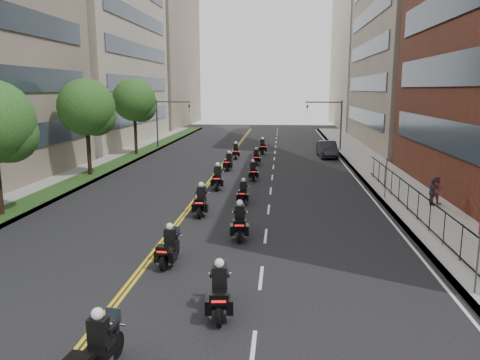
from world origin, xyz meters
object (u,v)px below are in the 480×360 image
object	(u,v)px
motorcycle_5	(243,193)
motorcycle_7	(253,172)
motorcycle_9	(256,158)
motorcycle_4	(201,202)
motorcycle_6	(218,179)
motorcycle_3	(240,223)
motorcycle_2	(169,248)
parked_sedan	(327,149)
pedestrian_b	(436,189)
pedestrian_c	(432,192)
motorcycle_1	(220,293)
motorcycle_11	(262,147)
motorcycle_8	(229,163)
motorcycle_10	(236,152)
motorcycle_0	(97,353)

from	to	relation	value
motorcycle_5	motorcycle_7	bearing A→B (deg)	89.22
motorcycle_9	motorcycle_4	bearing A→B (deg)	-100.80
motorcycle_6	motorcycle_3	bearing A→B (deg)	-80.87
motorcycle_2	parked_sedan	world-z (taller)	motorcycle_2
pedestrian_b	pedestrian_c	xyz separation A→B (m)	(-0.39, -0.53, -0.08)
motorcycle_1	pedestrian_c	bearing A→B (deg)	46.84
motorcycle_9	motorcycle_11	xyz separation A→B (m)	(0.26, 7.51, 0.07)
motorcycle_1	motorcycle_4	size ratio (longest dim) A/B	0.96
motorcycle_11	pedestrian_c	distance (m)	24.95
motorcycle_6	parked_sedan	bearing A→B (deg)	57.00
motorcycle_2	motorcycle_8	size ratio (longest dim) A/B	0.99
motorcycle_7	pedestrian_b	world-z (taller)	pedestrian_b
motorcycle_1	motorcycle_11	xyz separation A→B (m)	(-0.18, 36.67, 0.01)
motorcycle_4	pedestrian_b	world-z (taller)	pedestrian_b
motorcycle_1	motorcycle_10	xyz separation A→B (m)	(-2.70, 32.79, -0.02)
motorcycle_5	motorcycle_7	xyz separation A→B (m)	(0.14, 7.40, 0.02)
motorcycle_5	pedestrian_b	size ratio (longest dim) A/B	1.23
motorcycle_7	pedestrian_c	distance (m)	13.32
motorcycle_5	motorcycle_10	bearing A→B (deg)	97.30
motorcycle_1	motorcycle_2	distance (m)	4.74
motorcycle_7	motorcycle_9	xyz separation A→B (m)	(-0.15, 7.38, 0.01)
motorcycle_6	motorcycle_10	size ratio (longest dim) A/B	1.08
motorcycle_3	motorcycle_11	distance (m)	29.11
motorcycle_9	motorcycle_3	bearing A→B (deg)	-93.02
motorcycle_3	pedestrian_b	xyz separation A→B (m)	(11.09, 7.16, 0.29)
motorcycle_9	pedestrian_c	bearing A→B (deg)	-57.52
motorcycle_11	motorcycle_0	bearing A→B (deg)	-99.44
motorcycle_0	motorcycle_1	world-z (taller)	motorcycle_0
motorcycle_6	motorcycle_9	xyz separation A→B (m)	(2.10, 10.86, -0.10)
motorcycle_2	pedestrian_b	world-z (taller)	pedestrian_b
motorcycle_2	motorcycle_9	xyz separation A→B (m)	(2.09, 25.15, -0.02)
motorcycle_7	motorcycle_3	bearing A→B (deg)	-96.74
motorcycle_2	pedestrian_b	size ratio (longest dim) A/B	1.32
motorcycle_1	pedestrian_b	xyz separation A→B (m)	(11.04, 14.72, 0.31)
motorcycle_11	pedestrian_c	size ratio (longest dim) A/B	1.56
motorcycle_1	pedestrian_b	bearing A→B (deg)	46.85
motorcycle_0	motorcycle_4	bearing A→B (deg)	97.04
motorcycle_2	pedestrian_c	bearing A→B (deg)	41.70
motorcycle_8	motorcycle_7	bearing A→B (deg)	-57.34
motorcycle_2	motorcycle_8	bearing A→B (deg)	94.25
motorcycle_1	motorcycle_8	xyz separation A→B (m)	(-2.64, 25.96, -0.04)
motorcycle_6	pedestrian_b	xyz separation A→B (m)	(13.59, -3.57, 0.27)
motorcycle_9	pedestrian_c	size ratio (longest dim) A/B	1.42
motorcycle_4	motorcycle_9	distance (m)	17.82
motorcycle_7	motorcycle_2	bearing A→B (deg)	-104.93
motorcycle_2	motorcycle_9	bearing A→B (deg)	89.24
motorcycle_3	motorcycle_8	world-z (taller)	motorcycle_3
motorcycle_6	motorcycle_5	bearing A→B (deg)	-65.64
motorcycle_10	motorcycle_3	bearing A→B (deg)	-89.92
motorcycle_9	pedestrian_b	world-z (taller)	pedestrian_b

